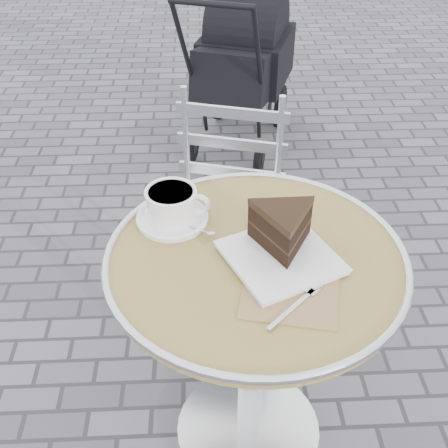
{
  "coord_description": "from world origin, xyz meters",
  "views": [
    {
      "loc": [
        -0.12,
        -0.99,
        1.59
      ],
      "look_at": [
        -0.07,
        0.06,
        0.78
      ],
      "focal_mm": 45.0,
      "sensor_mm": 36.0,
      "label": 1
    }
  ],
  "objects_px": {
    "cafe_table": "(254,305)",
    "cappuccino_set": "(173,208)",
    "bistro_chair": "(227,188)",
    "cake_plate_set": "(283,235)",
    "baby_stroller": "(242,69)"
  },
  "relations": [
    {
      "from": "cappuccino_set",
      "to": "bistro_chair",
      "type": "height_order",
      "value": "bistro_chair"
    },
    {
      "from": "cappuccino_set",
      "to": "bistro_chair",
      "type": "xyz_separation_m",
      "value": [
        0.16,
        0.46,
        -0.25
      ]
    },
    {
      "from": "cafe_table",
      "to": "cappuccino_set",
      "type": "xyz_separation_m",
      "value": [
        -0.2,
        0.14,
        0.21
      ]
    },
    {
      "from": "cafe_table",
      "to": "baby_stroller",
      "type": "distance_m",
      "value": 1.9
    },
    {
      "from": "cake_plate_set",
      "to": "bistro_chair",
      "type": "height_order",
      "value": "cake_plate_set"
    },
    {
      "from": "cappuccino_set",
      "to": "cake_plate_set",
      "type": "height_order",
      "value": "cake_plate_set"
    },
    {
      "from": "cake_plate_set",
      "to": "bistro_chair",
      "type": "xyz_separation_m",
      "value": [
        -0.1,
        0.6,
        -0.27
      ]
    },
    {
      "from": "cafe_table",
      "to": "baby_stroller",
      "type": "bearing_deg",
      "value": 86.7
    },
    {
      "from": "baby_stroller",
      "to": "cappuccino_set",
      "type": "bearing_deg",
      "value": -81.24
    },
    {
      "from": "cafe_table",
      "to": "cappuccino_set",
      "type": "bearing_deg",
      "value": 143.69
    },
    {
      "from": "bistro_chair",
      "to": "cake_plate_set",
      "type": "bearing_deg",
      "value": -65.45
    },
    {
      "from": "cafe_table",
      "to": "bistro_chair",
      "type": "distance_m",
      "value": 0.6
    },
    {
      "from": "cafe_table",
      "to": "cappuccino_set",
      "type": "height_order",
      "value": "cappuccino_set"
    },
    {
      "from": "cake_plate_set",
      "to": "bistro_chair",
      "type": "relative_size",
      "value": 0.47
    },
    {
      "from": "baby_stroller",
      "to": "bistro_chair",
      "type": "bearing_deg",
      "value": -77.72
    }
  ]
}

